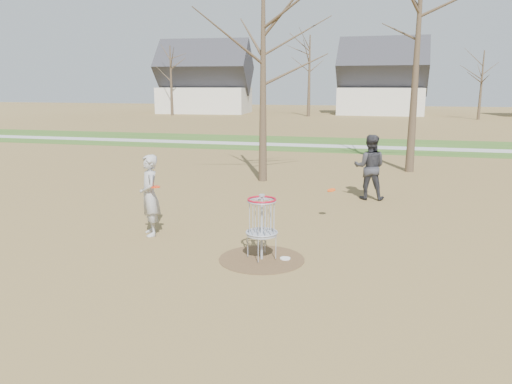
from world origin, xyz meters
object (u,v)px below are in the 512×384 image
Objects in this scene: disc_grounded at (285,258)px; disc_golf_basket at (262,217)px; player_standing at (150,195)px; player_throwing at (370,167)px.

disc_golf_basket is at bearing -166.11° from disc_grounded.
player_standing is 3.73m from disc_grounded.
player_throwing reaches higher than disc_grounded.
player_throwing reaches higher than disc_golf_basket.
player_throwing is at bearing 76.32° from disc_grounded.
player_throwing is 6.63m from disc_golf_basket.
player_throwing reaches higher than player_standing.
player_throwing is at bearing 101.56° from player_standing.
disc_grounded is 0.16× the size of disc_golf_basket.
player_standing is 3.19m from disc_golf_basket.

